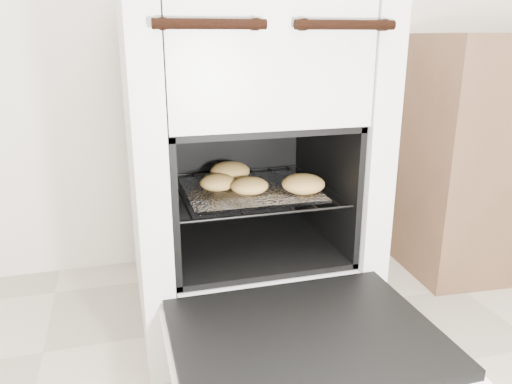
# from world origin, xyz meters

# --- Properties ---
(stove) EXTENTS (0.64, 0.71, 0.98)m
(stove) POSITION_xyz_m (-0.08, 1.15, 0.48)
(stove) COLOR silver
(stove) RESTS_ON ground
(oven_door) EXTENTS (0.57, 0.45, 0.04)m
(oven_door) POSITION_xyz_m (-0.08, 0.61, 0.21)
(oven_door) COLOR black
(oven_door) RESTS_ON stove
(oven_rack) EXTENTS (0.46, 0.45, 0.01)m
(oven_rack) POSITION_xyz_m (-0.08, 1.08, 0.41)
(oven_rack) COLOR black
(oven_rack) RESTS_ON stove
(foil_sheet) EXTENTS (0.36, 0.32, 0.01)m
(foil_sheet) POSITION_xyz_m (-0.08, 1.05, 0.41)
(foil_sheet) COLOR white
(foil_sheet) RESTS_ON oven_rack
(baked_rolls) EXTENTS (0.36, 0.33, 0.05)m
(baked_rolls) POSITION_xyz_m (-0.07, 1.06, 0.44)
(baked_rolls) COLOR tan
(baked_rolls) RESTS_ON foil_sheet
(counter) EXTENTS (0.87, 0.61, 0.83)m
(counter) POSITION_xyz_m (0.99, 1.26, 0.42)
(counter) COLOR brown
(counter) RESTS_ON ground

